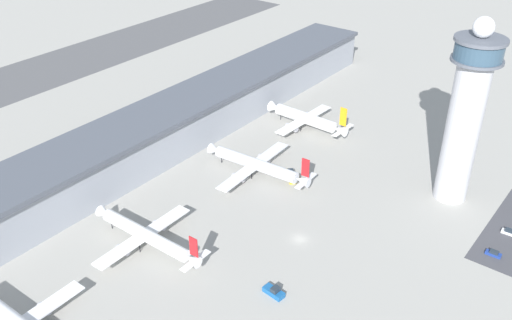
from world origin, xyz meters
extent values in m
plane|color=#9E9B93|center=(0.00, 0.00, 0.00)|extent=(1000.00, 1000.00, 0.00)
cube|color=#9399A3|center=(0.00, 70.00, 7.64)|extent=(273.84, 22.00, 15.28)
cube|color=#4C515B|center=(0.00, 70.00, 16.08)|extent=(273.84, 25.00, 1.60)
cylinder|color=#BCBCC1|center=(49.18, -26.32, 23.42)|extent=(10.49, 10.49, 46.83)
cylinder|color=#565B66|center=(49.18, -26.32, 47.23)|extent=(15.14, 15.14, 0.80)
cylinder|color=#334C60|center=(49.18, -26.32, 50.25)|extent=(13.93, 13.93, 5.24)
cylinder|color=#565B66|center=(49.18, -26.32, 53.37)|extent=(15.14, 15.14, 1.00)
sphere|color=white|center=(49.18, -26.32, 56.92)|extent=(6.10, 6.10, 6.10)
cylinder|color=#A8A8B2|center=(-63.90, 33.28, 2.32)|extent=(2.01, 3.92, 1.94)
cylinder|color=white|center=(-30.08, 33.28, 4.55)|extent=(4.10, 32.05, 3.73)
cone|color=white|center=(-30.28, 50.97, 4.55)|extent=(3.77, 3.40, 3.73)
cone|color=white|center=(-29.87, 15.04, 4.55)|extent=(3.41, 4.52, 3.36)
cube|color=white|center=(-30.08, 33.92, 3.90)|extent=(34.28, 4.79, 0.44)
cylinder|color=#A8A8B2|center=(-37.28, 34.84, 2.77)|extent=(2.10, 4.13, 2.05)
cylinder|color=#A8A8B2|center=(-22.91, 35.01, 2.77)|extent=(2.10, 4.13, 2.05)
cube|color=red|center=(-29.86, 14.15, 9.40)|extent=(0.33, 2.80, 5.97)
cube|color=white|center=(-29.85, 13.75, 4.93)|extent=(10.47, 2.12, 0.24)
cylinder|color=black|center=(-30.25, 48.09, 1.34)|extent=(0.28, 0.28, 2.69)
cylinder|color=black|center=(-27.46, 33.15, 1.34)|extent=(0.28, 0.28, 2.69)
cylinder|color=black|center=(-32.69, 33.09, 1.34)|extent=(0.28, 0.28, 2.69)
cylinder|color=silver|center=(20.61, 32.25, 4.42)|extent=(5.84, 32.56, 4.05)
cone|color=silver|center=(19.61, 50.24, 4.42)|extent=(4.25, 3.87, 4.05)
cone|color=silver|center=(21.64, 13.66, 4.42)|extent=(3.91, 5.06, 3.65)
cube|color=silver|center=(20.57, 32.90, 3.71)|extent=(38.17, 6.50, 0.44)
cylinder|color=#A8A8B2|center=(12.55, 33.45, 2.49)|extent=(2.47, 4.57, 2.23)
cylinder|color=#A8A8B2|center=(28.48, 34.34, 2.49)|extent=(2.47, 4.57, 2.23)
cube|color=red|center=(21.69, 12.68, 9.69)|extent=(0.45, 2.81, 6.48)
cube|color=silver|center=(21.71, 12.29, 4.83)|extent=(11.44, 2.63, 0.24)
cylinder|color=black|center=(19.77, 47.22, 1.20)|extent=(0.28, 0.28, 2.40)
cylinder|color=black|center=(23.45, 32.26, 1.20)|extent=(0.28, 0.28, 2.40)
cylinder|color=black|center=(17.78, 31.94, 1.20)|extent=(0.28, 0.28, 2.40)
cylinder|color=white|center=(60.98, 38.38, 4.62)|extent=(5.57, 27.17, 4.56)
cone|color=white|center=(61.56, 53.93, 4.62)|extent=(4.71, 4.27, 4.56)
cone|color=white|center=(60.37, 22.15, 4.62)|extent=(4.31, 5.62, 4.10)
cube|color=white|center=(61.00, 38.92, 3.82)|extent=(32.64, 5.61, 0.44)
cylinder|color=#A8A8B2|center=(54.22, 40.18, 2.44)|extent=(2.69, 5.11, 2.51)
cylinder|color=#A8A8B2|center=(67.86, 39.66, 2.44)|extent=(2.69, 5.11, 2.51)
cube|color=orange|center=(60.33, 21.05, 10.55)|extent=(0.40, 2.81, 7.30)
cube|color=white|center=(60.32, 20.65, 5.08)|extent=(12.84, 2.48, 0.24)
cylinder|color=black|center=(61.44, 50.68, 1.17)|extent=(0.28, 0.28, 2.34)
cylinder|color=black|center=(64.16, 38.00, 1.17)|extent=(0.28, 0.28, 2.34)
cylinder|color=black|center=(57.78, 38.24, 1.17)|extent=(0.28, 0.28, 2.34)
cube|color=black|center=(-23.15, -7.35, 0.06)|extent=(2.99, 5.25, 0.12)
cube|color=#195699|center=(-23.15, -7.35, 0.72)|extent=(3.19, 6.21, 1.43)
cube|color=#232D38|center=(-23.22, -7.95, 2.02)|extent=(2.43, 2.02, 1.17)
cube|color=black|center=(26.43, 21.34, 0.06)|extent=(6.31, 6.29, 0.12)
cube|color=gold|center=(26.43, 21.34, 0.77)|extent=(7.29, 7.26, 1.55)
cube|color=#232D38|center=(27.00, 21.90, 2.18)|extent=(3.10, 3.10, 1.27)
cube|color=black|center=(40.50, -48.31, 0.06)|extent=(1.95, 3.91, 0.12)
cube|color=silver|center=(40.50, -48.31, 0.44)|extent=(2.05, 4.64, 0.87)
cube|color=#232D38|center=(40.50, -48.20, 1.23)|extent=(1.74, 2.58, 0.71)
cube|color=black|center=(27.68, -47.67, 0.06)|extent=(1.90, 3.72, 0.12)
cube|color=navy|center=(27.68, -47.67, 0.41)|extent=(2.00, 4.41, 0.82)
cube|color=#232D38|center=(27.68, -47.77, 1.15)|extent=(1.70, 2.45, 0.67)
camera|label=1|loc=(-113.44, -71.05, 105.52)|focal=40.00mm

